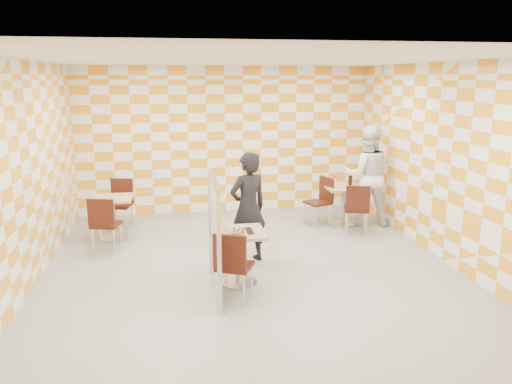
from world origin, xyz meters
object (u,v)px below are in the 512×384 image
(chair_second_front, at_px, (357,206))
(partition, at_px, (215,235))
(main_table, at_px, (239,248))
(man_dark, at_px, (248,208))
(soda_bottle, at_px, (350,180))
(empty_table, at_px, (112,211))
(chair_second_side, at_px, (322,197))
(chair_empty_far, at_px, (121,200))
(man_white, at_px, (367,176))
(chair_main_front, at_px, (232,262))
(chair_empty_near, at_px, (104,221))
(sport_bottle, at_px, (334,182))
(second_table, at_px, (343,199))

(chair_second_front, relative_size, partition, 0.60)
(main_table, bearing_deg, chair_second_front, 37.54)
(man_dark, height_order, soda_bottle, man_dark)
(empty_table, distance_m, chair_second_front, 4.30)
(empty_table, relative_size, chair_second_front, 0.81)
(empty_table, distance_m, man_dark, 2.63)
(chair_second_side, height_order, chair_empty_far, same)
(partition, relative_size, man_dark, 0.91)
(chair_second_side, bearing_deg, man_white, -5.07)
(chair_main_front, distance_m, chair_empty_near, 2.80)
(soda_bottle, bearing_deg, sport_bottle, -169.60)
(second_table, bearing_deg, empty_table, -177.31)
(chair_main_front, relative_size, soda_bottle, 4.02)
(chair_empty_near, distance_m, partition, 2.41)
(chair_empty_far, xyz_separation_m, soda_bottle, (4.33, -0.37, 0.31))
(sport_bottle, bearing_deg, chair_second_front, -74.76)
(main_table, height_order, chair_second_side, chair_second_side)
(man_white, distance_m, sport_bottle, 0.63)
(chair_main_front, xyz_separation_m, chair_second_side, (2.08, 3.11, 0.00))
(main_table, distance_m, sport_bottle, 3.35)
(chair_main_front, bearing_deg, chair_second_side, 56.24)
(chair_second_side, bearing_deg, chair_main_front, -123.76)
(man_white, xyz_separation_m, soda_bottle, (-0.28, 0.13, -0.10))
(main_table, relative_size, soda_bottle, 3.26)
(second_table, distance_m, man_dark, 2.69)
(man_white, relative_size, soda_bottle, 8.27)
(man_white, bearing_deg, chair_empty_near, 21.52)
(chair_second_side, relative_size, chair_empty_far, 1.00)
(chair_empty_far, xyz_separation_m, sport_bottle, (4.00, -0.43, 0.29))
(chair_second_side, bearing_deg, partition, -129.50)
(empty_table, xyz_separation_m, chair_second_front, (4.27, -0.47, 0.04))
(chair_second_side, xyz_separation_m, sport_bottle, (0.24, -0.00, 0.29))
(sport_bottle, bearing_deg, chair_main_front, -126.75)
(chair_empty_far, distance_m, man_dark, 3.00)
(chair_main_front, bearing_deg, soda_bottle, 50.04)
(chair_empty_near, bearing_deg, partition, -47.62)
(main_table, height_order, soda_bottle, soda_bottle)
(chair_second_side, xyz_separation_m, man_white, (0.86, -0.08, 0.41))
(second_table, bearing_deg, chair_empty_far, 173.50)
(chair_empty_near, bearing_deg, chair_empty_far, 84.89)
(empty_table, distance_m, chair_empty_far, 0.68)
(man_white, height_order, soda_bottle, man_white)
(chair_second_side, xyz_separation_m, chair_empty_far, (-3.76, 0.43, 0.00))
(chair_main_front, xyz_separation_m, soda_bottle, (2.66, 3.17, 0.31))
(chair_empty_near, height_order, man_white, man_white)
(second_table, distance_m, sport_bottle, 0.38)
(sport_bottle, bearing_deg, chair_empty_far, 173.81)
(chair_main_front, distance_m, partition, 0.48)
(chair_second_front, distance_m, man_dark, 2.35)
(man_dark, xyz_separation_m, soda_bottle, (2.25, 1.76, 0.00))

